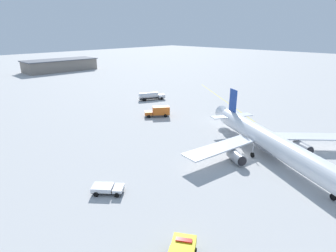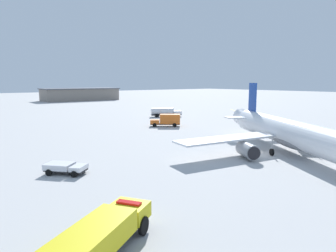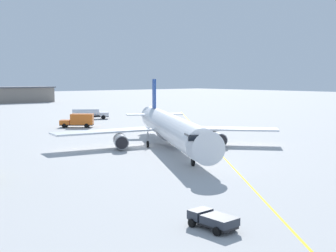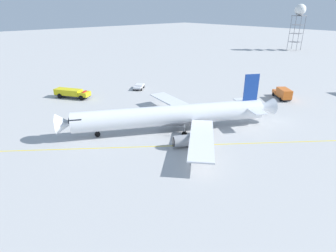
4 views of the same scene
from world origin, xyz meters
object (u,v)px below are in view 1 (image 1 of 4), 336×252
Objects in this scene: pushback_tug_truck at (107,188)px; fuel_tanker_truck at (151,96)px; airliner_main at (273,144)px; catering_truck_truck at (159,111)px.

fuel_tanker_truck is at bearing 90.40° from pushback_tug_truck.
pushback_tug_truck is at bearing -84.52° from airliner_main.
fuel_tanker_truck is 1.32× the size of catering_truck_truck.
fuel_tanker_truck is at bearing -167.92° from airliner_main.
airliner_main is 33.78m from pushback_tug_truck.
pushback_tug_truck is 42.50m from catering_truck_truck.
pushback_tug_truck is (40.87, -47.86, -0.77)m from fuel_tanker_truck.
airliner_main is 5.57× the size of catering_truck_truck.
airliner_main is at bearing 25.93° from pushback_tug_truck.
pushback_tug_truck is 0.72× the size of catering_truck_truck.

